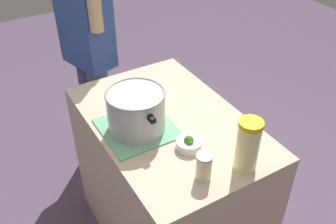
# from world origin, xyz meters

# --- Properties ---
(counter_slab) EXTENTS (1.07, 0.70, 0.91)m
(counter_slab) POSITION_xyz_m (0.00, 0.00, 0.45)
(counter_slab) COLOR #C7AF94
(counter_slab) RESTS_ON ground_plane
(dish_cloth) EXTENTS (0.34, 0.33, 0.01)m
(dish_cloth) POSITION_xyz_m (0.02, 0.16, 0.91)
(dish_cloth) COLOR #6DB589
(dish_cloth) RESTS_ON counter_slab
(cooking_pot) EXTENTS (0.35, 0.28, 0.20)m
(cooking_pot) POSITION_xyz_m (0.02, 0.16, 1.02)
(cooking_pot) COLOR #B7B7BC
(cooking_pot) RESTS_ON dish_cloth
(lemonade_pitcher) EXTENTS (0.10, 0.10, 0.24)m
(lemonade_pitcher) POSITION_xyz_m (-0.45, -0.11, 1.03)
(lemonade_pitcher) COLOR #F4EE9B
(lemonade_pitcher) RESTS_ON counter_slab
(mason_jar) EXTENTS (0.07, 0.07, 0.12)m
(mason_jar) POSITION_xyz_m (-0.41, 0.07, 0.97)
(mason_jar) COLOR beige
(mason_jar) RESTS_ON counter_slab
(broccoli_bowl_front) EXTENTS (0.12, 0.12, 0.07)m
(broccoli_bowl_front) POSITION_xyz_m (-0.22, 0.02, 0.93)
(broccoli_bowl_front) COLOR silver
(broccoli_bowl_front) RESTS_ON counter_slab
(broccoli_bowl_center) EXTENTS (0.10, 0.10, 0.08)m
(broccoli_bowl_center) POSITION_xyz_m (0.33, 0.02, 0.94)
(broccoli_bowl_center) COLOR silver
(broccoli_bowl_center) RESTS_ON counter_slab
(person_cook) EXTENTS (0.50, 0.29, 1.63)m
(person_cook) POSITION_xyz_m (0.89, 0.07, 0.90)
(person_cook) COLOR #464A68
(person_cook) RESTS_ON ground_plane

